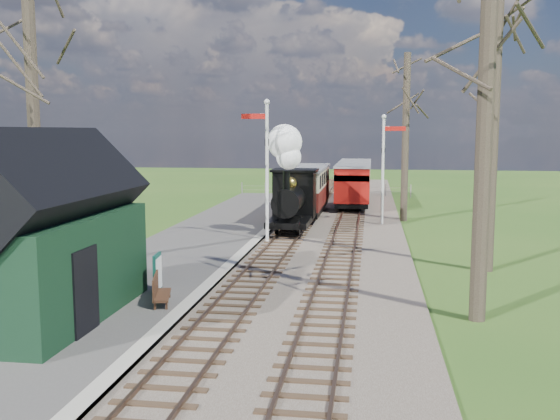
% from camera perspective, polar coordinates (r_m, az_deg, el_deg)
% --- Properties ---
extents(ground, '(140.00, 140.00, 0.00)m').
position_cam_1_polar(ground, '(11.97, -11.00, -16.98)').
color(ground, '#2C561B').
rests_on(ground, ground).
extents(distant_hills, '(114.40, 48.00, 22.02)m').
position_cam_1_polar(distant_hills, '(77.61, 6.40, -8.57)').
color(distant_hills, '#385B23').
rests_on(distant_hills, ground).
extents(ballast_bed, '(8.00, 60.00, 0.10)m').
position_cam_1_polar(ballast_bed, '(32.73, 4.02, -1.27)').
color(ballast_bed, brown).
rests_on(ballast_bed, ground).
extents(track_near, '(1.60, 60.00, 0.15)m').
position_cam_1_polar(track_near, '(32.84, 1.76, -1.14)').
color(track_near, brown).
rests_on(track_near, ground).
extents(track_far, '(1.60, 60.00, 0.15)m').
position_cam_1_polar(track_far, '(32.65, 6.30, -1.23)').
color(track_far, brown).
rests_on(track_far, ground).
extents(platform, '(5.00, 44.00, 0.20)m').
position_cam_1_polar(platform, '(25.77, -8.08, -3.53)').
color(platform, '#474442').
rests_on(platform, ground).
extents(coping_strip, '(0.40, 44.00, 0.21)m').
position_cam_1_polar(coping_strip, '(25.23, -3.05, -3.69)').
color(coping_strip, '#B2AD9E').
rests_on(coping_strip, ground).
extents(station_shed, '(3.25, 6.30, 4.78)m').
position_cam_1_polar(station_shed, '(16.58, -20.70, -2.31)').
color(station_shed, black).
rests_on(station_shed, platform).
extents(semaphore_near, '(1.22, 0.24, 6.22)m').
position_cam_1_polar(semaphore_near, '(26.69, -1.34, 4.53)').
color(semaphore_near, silver).
rests_on(semaphore_near, ground).
extents(semaphore_far, '(1.22, 0.24, 5.72)m').
position_cam_1_polar(semaphore_far, '(32.32, 9.53, 4.42)').
color(semaphore_far, silver).
rests_on(semaphore_far, ground).
extents(bare_trees, '(15.51, 22.39, 12.00)m').
position_cam_1_polar(bare_trees, '(20.52, 1.70, 8.14)').
color(bare_trees, '#382D23').
rests_on(bare_trees, ground).
extents(fence_line, '(12.60, 0.08, 1.00)m').
position_cam_1_polar(fence_line, '(46.61, 4.11, 1.88)').
color(fence_line, slate).
rests_on(fence_line, ground).
extents(locomotive, '(1.99, 4.65, 4.98)m').
position_cam_1_polar(locomotive, '(29.35, 1.02, 2.14)').
color(locomotive, black).
rests_on(locomotive, ground).
extents(coach, '(2.33, 7.97, 2.45)m').
position_cam_1_polar(coach, '(35.41, 2.29, 2.02)').
color(coach, black).
rests_on(coach, ground).
extents(red_carriage_a, '(2.16, 5.35, 2.27)m').
position_cam_1_polar(red_carriage_a, '(38.87, 6.68, 2.29)').
color(red_carriage_a, black).
rests_on(red_carriage_a, ground).
extents(red_carriage_b, '(2.16, 5.35, 2.27)m').
position_cam_1_polar(red_carriage_b, '(44.35, 6.89, 2.89)').
color(red_carriage_b, black).
rests_on(red_carriage_b, ground).
extents(sign_board, '(0.19, 0.78, 1.14)m').
position_cam_1_polar(sign_board, '(18.57, -11.13, -5.70)').
color(sign_board, '#0F493C').
rests_on(sign_board, platform).
extents(bench, '(0.74, 1.45, 0.80)m').
position_cam_1_polar(bench, '(17.44, -11.05, -7.21)').
color(bench, '#3F2516').
rests_on(bench, platform).
extents(person, '(0.36, 0.53, 1.43)m').
position_cam_1_polar(person, '(17.47, -14.95, -6.14)').
color(person, '#1B1F31').
rests_on(person, platform).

